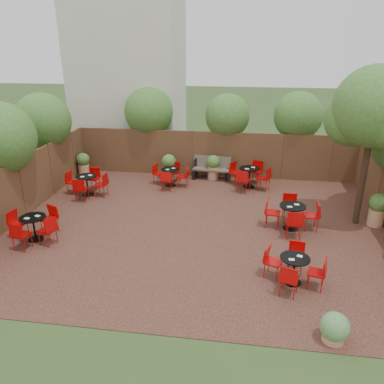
# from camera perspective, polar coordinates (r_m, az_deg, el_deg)

# --- Properties ---
(ground) EXTENTS (80.00, 80.00, 0.00)m
(ground) POSITION_cam_1_polar(r_m,az_deg,el_deg) (12.50, 1.06, -5.18)
(ground) COLOR #354F23
(ground) RESTS_ON ground
(courtyard_paving) EXTENTS (12.00, 10.00, 0.02)m
(courtyard_paving) POSITION_cam_1_polar(r_m,az_deg,el_deg) (12.49, 1.06, -5.14)
(courtyard_paving) COLOR #331914
(courtyard_paving) RESTS_ON ground
(fence_back) EXTENTS (12.00, 0.08, 2.00)m
(fence_back) POSITION_cam_1_polar(r_m,az_deg,el_deg) (16.78, 3.24, 5.58)
(fence_back) COLOR #51361E
(fence_back) RESTS_ON ground
(fence_left) EXTENTS (0.08, 10.00, 2.00)m
(fence_left) POSITION_cam_1_polar(r_m,az_deg,el_deg) (14.08, -23.92, 0.48)
(fence_left) COLOR #51361E
(fence_left) RESTS_ON ground
(neighbour_building) EXTENTS (5.00, 4.00, 8.00)m
(neighbour_building) POSITION_cam_1_polar(r_m,az_deg,el_deg) (20.01, -9.25, 16.71)
(neighbour_building) COLOR beige
(neighbour_building) RESTS_ON ground
(overhang_foliage) EXTENTS (15.70, 10.39, 2.69)m
(overhang_foliage) POSITION_cam_1_polar(r_m,az_deg,el_deg) (14.10, -2.01, 9.56)
(overhang_foliage) COLOR #376621
(overhang_foliage) RESTS_ON ground
(courtyard_tree) EXTENTS (2.65, 2.55, 5.01)m
(courtyard_tree) POSITION_cam_1_polar(r_m,az_deg,el_deg) (12.77, 25.40, 10.63)
(courtyard_tree) COLOR black
(courtyard_tree) RESTS_ON courtyard_paving
(park_bench_left) EXTENTS (1.52, 0.62, 0.91)m
(park_bench_left) POSITION_cam_1_polar(r_m,az_deg,el_deg) (16.58, 2.71, 3.55)
(park_bench_left) COLOR brown
(park_bench_left) RESTS_ON courtyard_paving
(park_bench_right) EXTENTS (1.63, 0.68, 0.98)m
(park_bench_right) POSITION_cam_1_polar(r_m,az_deg,el_deg) (16.57, 3.01, 3.65)
(park_bench_right) COLOR brown
(park_bench_right) RESTS_ON courtyard_paving
(bistro_tables) EXTENTS (9.32, 8.15, 0.94)m
(bistro_tables) POSITION_cam_1_polar(r_m,az_deg,el_deg) (13.31, -0.70, -1.19)
(bistro_tables) COLOR black
(bistro_tables) RESTS_ON courtyard_paving
(planters) EXTENTS (11.88, 4.30, 1.10)m
(planters) POSITION_cam_1_polar(r_m,az_deg,el_deg) (15.47, 1.56, 2.64)
(planters) COLOR tan
(planters) RESTS_ON courtyard_paving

